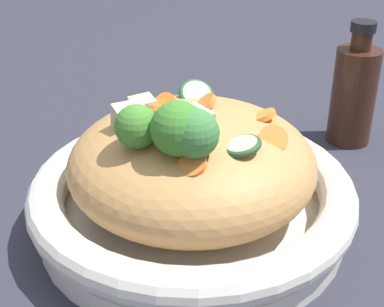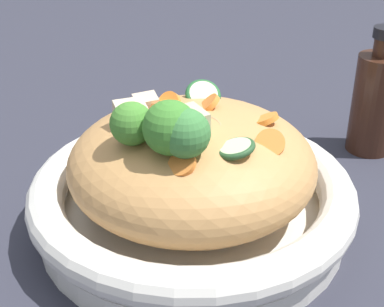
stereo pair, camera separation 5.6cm
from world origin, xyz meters
name	(u,v)px [view 2 (the right image)]	position (x,y,z in m)	size (l,w,h in m)	color
ground_plane	(192,224)	(0.00, 0.00, 0.00)	(3.00, 3.00, 0.00)	#2C2D38
serving_bowl	(192,199)	(0.00, 0.00, 0.03)	(0.34, 0.34, 0.06)	white
noodle_heap	(192,162)	(0.00, 0.00, 0.08)	(0.25, 0.25, 0.11)	tan
broccoli_florets	(165,130)	(-0.05, 0.03, 0.14)	(0.09, 0.10, 0.06)	#9AB275
carrot_coins	(212,122)	(-0.01, -0.02, 0.12)	(0.14, 0.14, 0.03)	orange
zucchini_slices	(215,115)	(0.01, -0.02, 0.12)	(0.16, 0.05, 0.03)	beige
chicken_chunks	(161,118)	(0.00, 0.03, 0.13)	(0.10, 0.09, 0.04)	beige
soy_sauce_bottle	(375,101)	(0.14, -0.25, 0.07)	(0.06, 0.06, 0.17)	#381E14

